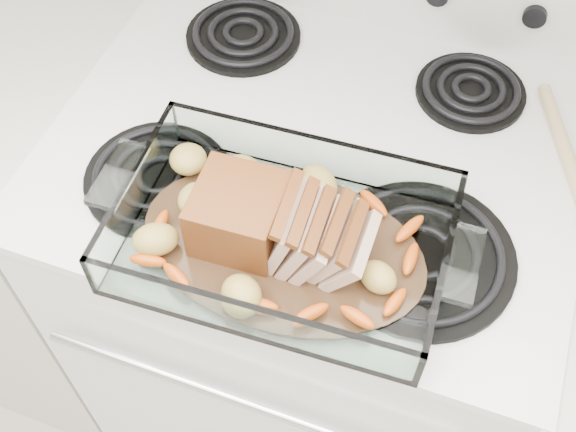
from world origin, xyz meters
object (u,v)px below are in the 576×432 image
(electric_range, at_px, (313,287))
(counter_left, at_px, (27,200))
(baking_dish, at_px, (283,240))
(pork_roast, at_px, (266,222))

(electric_range, bearing_deg, counter_left, -179.90)
(electric_range, height_order, baking_dish, electric_range)
(baking_dish, bearing_deg, counter_left, 160.16)
(counter_left, bearing_deg, electric_range, 0.10)
(electric_range, xyz_separation_m, baking_dish, (0.02, -0.22, 0.48))
(counter_left, relative_size, pork_roast, 4.07)
(counter_left, relative_size, baking_dish, 2.25)
(electric_range, distance_m, pork_roast, 0.56)
(electric_range, xyz_separation_m, counter_left, (-0.67, -0.00, -0.02))
(baking_dish, height_order, pork_roast, pork_roast)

